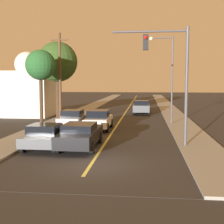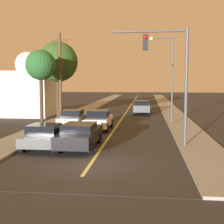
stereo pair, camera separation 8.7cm
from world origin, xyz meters
The scene contains 15 objects.
ground_plane centered at (0.00, 0.00, 0.00)m, with size 200.00×200.00×0.00m, color #2D2B28.
road_surface centered at (0.00, 36.00, 0.01)m, with size 8.97×80.00×0.01m.
sidewalk_left centered at (-5.74, 36.00, 0.06)m, with size 2.50×80.00×0.12m.
sidewalk_right centered at (5.74, 36.00, 0.06)m, with size 2.50×80.00×0.12m.
car_near_lane_front centered at (-1.26, 3.45, 0.79)m, with size 2.07×5.00×1.48m.
car_near_lane_second centered at (-1.26, 10.56, 0.82)m, with size 1.96×4.46×1.61m.
car_outer_lane_front centered at (-3.23, 3.06, 0.75)m, with size 2.02×3.88×1.44m.
car_outer_lane_second centered at (-3.23, 9.97, 0.86)m, with size 1.84×3.96×1.65m.
car_far_oncoming centered at (2.02, 23.42, 0.85)m, with size 2.04×4.44×1.62m.
traffic_signal_mast centered at (3.96, 4.39, 4.74)m, with size 4.45×0.42×6.92m.
streetlamp_right centered at (4.35, 14.02, 5.06)m, with size 2.14×0.36×7.74m.
utility_pole_left centered at (-5.09, 12.99, 4.30)m, with size 1.60×0.24×8.04m.
tree_left_near centered at (-6.36, 11.56, 5.22)m, with size 2.56×2.56×6.45m.
tree_left_far centered at (-6.32, 16.56, 5.82)m, with size 4.00×4.00×7.75m.
domed_building_left centered at (-10.80, 20.03, 2.94)m, with size 5.62×5.62×7.25m.
Camera 2 is at (2.61, -14.21, 3.89)m, focal length 50.00 mm.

